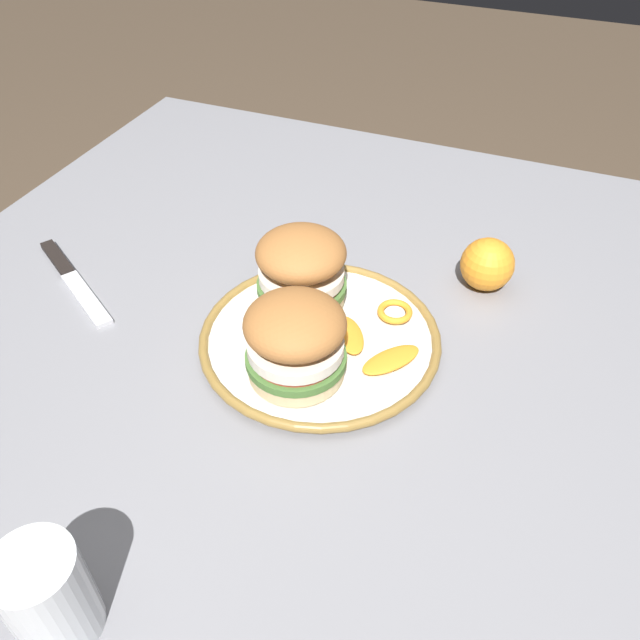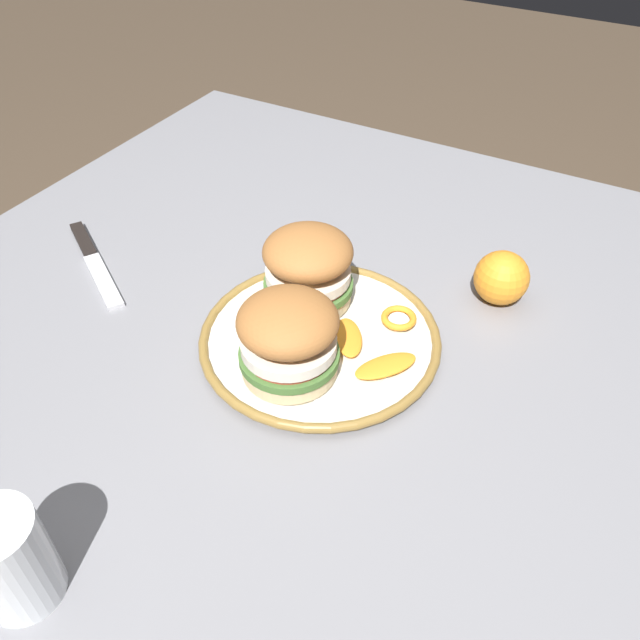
% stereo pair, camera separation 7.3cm
% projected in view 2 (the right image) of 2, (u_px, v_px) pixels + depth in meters
% --- Properties ---
extents(ground_plane, '(8.00, 8.00, 0.00)m').
position_uv_depth(ground_plane, '(319.00, 581.00, 1.32)').
color(ground_plane, '#4C3D2D').
extents(dining_table, '(1.12, 1.08, 0.72)m').
position_uv_depth(dining_table, '(318.00, 367.00, 0.90)').
color(dining_table, gray).
rests_on(dining_table, ground).
extents(dinner_plate, '(0.30, 0.30, 0.02)m').
position_uv_depth(dinner_plate, '(320.00, 338.00, 0.80)').
color(dinner_plate, silver).
rests_on(dinner_plate, dining_table).
extents(sandwich_half_left, '(0.15, 0.15, 0.10)m').
position_uv_depth(sandwich_half_left, '(288.00, 337.00, 0.71)').
color(sandwich_half_left, beige).
rests_on(sandwich_half_left, dinner_plate).
extents(sandwich_half_right, '(0.15, 0.15, 0.10)m').
position_uv_depth(sandwich_half_right, '(308.00, 267.00, 0.81)').
color(sandwich_half_right, beige).
rests_on(sandwich_half_right, dinner_plate).
extents(orange_peel_curled, '(0.06, 0.06, 0.01)m').
position_uv_depth(orange_peel_curled, '(399.00, 318.00, 0.81)').
color(orange_peel_curled, orange).
rests_on(orange_peel_curled, dinner_plate).
extents(orange_peel_strip_long, '(0.07, 0.08, 0.01)m').
position_uv_depth(orange_peel_strip_long, '(348.00, 337.00, 0.78)').
color(orange_peel_strip_long, orange).
rests_on(orange_peel_strip_long, dinner_plate).
extents(orange_peel_strip_short, '(0.07, 0.08, 0.01)m').
position_uv_depth(orange_peel_strip_short, '(386.00, 366.00, 0.74)').
color(orange_peel_strip_short, orange).
rests_on(orange_peel_strip_short, dinner_plate).
extents(drinking_glass, '(0.07, 0.07, 0.10)m').
position_uv_depth(drinking_glass, '(12.00, 565.00, 0.54)').
color(drinking_glass, white).
rests_on(drinking_glass, dining_table).
extents(whole_orange, '(0.07, 0.07, 0.07)m').
position_uv_depth(whole_orange, '(501.00, 278.00, 0.84)').
color(whole_orange, orange).
rests_on(whole_orange, dining_table).
extents(table_knife, '(0.20, 0.13, 0.01)m').
position_uv_depth(table_knife, '(92.00, 258.00, 0.93)').
color(table_knife, silver).
rests_on(table_knife, dining_table).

